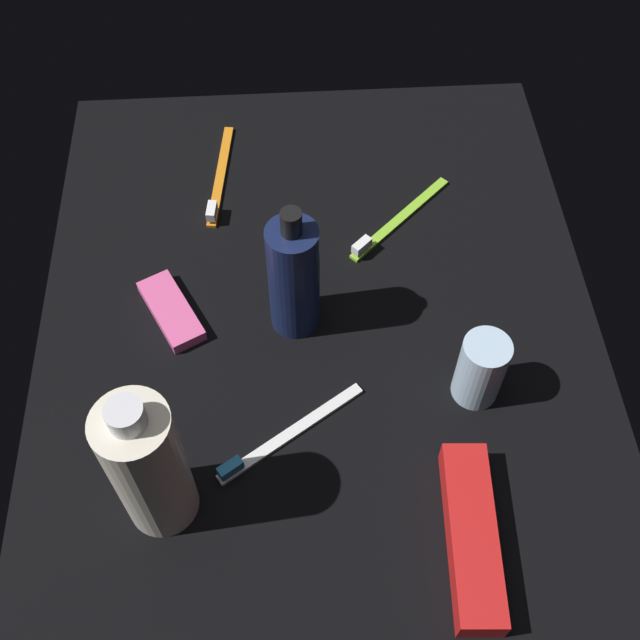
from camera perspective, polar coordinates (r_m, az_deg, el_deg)
ground_plane at (r=88.68cm, az=-0.00°, el=-1.31°), size 84.00×64.00×1.20cm
lotion_bottle at (r=83.09cm, az=-1.94°, el=3.14°), size 5.58×5.58×18.00cm
bodywash_bottle at (r=72.21cm, az=-12.52°, el=-10.43°), size 6.87×6.87×19.93cm
deodorant_stick at (r=82.31cm, az=11.72°, el=-3.56°), size 5.01×5.01×8.89cm
toothbrush_white at (r=81.30cm, az=-2.75°, el=-8.58°), size 10.86×15.72×2.10cm
toothbrush_orange at (r=103.65cm, az=-7.41°, el=10.21°), size 18.01×3.36×2.10cm
toothbrush_lime at (r=98.27cm, az=5.53°, el=7.23°), size 13.27×13.88×2.10cm
toothpaste_box_red at (r=77.54cm, az=11.07°, el=-15.28°), size 17.83×5.45×3.20cm
snack_bar_pink at (r=90.77cm, az=-10.87°, el=0.67°), size 11.08×8.32×1.50cm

